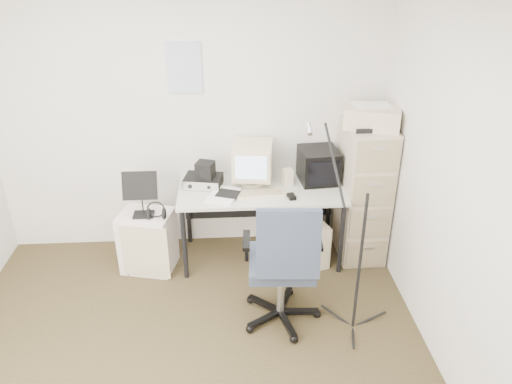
{
  "coord_description": "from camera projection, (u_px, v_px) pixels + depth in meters",
  "views": [
    {
      "loc": [
        0.33,
        -2.58,
        2.75
      ],
      "look_at": [
        0.55,
        0.95,
        0.95
      ],
      "focal_mm": 35.0,
      "sensor_mm": 36.0,
      "label": 1
    }
  ],
  "objects": [
    {
      "name": "floor",
      "position": [
        187.0,
        375.0,
        3.53
      ],
      "size": [
        3.6,
        3.6,
        0.01
      ],
      "primitive_type": "cube",
      "color": "#302416",
      "rests_on": "ground"
    },
    {
      "name": "wall_back",
      "position": [
        190.0,
        122.0,
        4.56
      ],
      "size": [
        3.6,
        0.02,
        2.5
      ],
      "primitive_type": "cube",
      "color": "silver",
      "rests_on": "ground"
    },
    {
      "name": "wall_right",
      "position": [
        469.0,
        213.0,
        3.06
      ],
      "size": [
        0.02,
        3.6,
        2.5
      ],
      "primitive_type": "cube",
      "color": "silver",
      "rests_on": "ground"
    },
    {
      "name": "wall_calendar",
      "position": [
        184.0,
        68.0,
        4.32
      ],
      "size": [
        0.3,
        0.02,
        0.44
      ],
      "primitive_type": "cube",
      "color": "white",
      "rests_on": "wall_back"
    },
    {
      "name": "filing_cabinet",
      "position": [
        363.0,
        192.0,
        4.64
      ],
      "size": [
        0.4,
        0.6,
        1.3
      ],
      "primitive_type": "cube",
      "color": "beige",
      "rests_on": "floor"
    },
    {
      "name": "printer",
      "position": [
        373.0,
        117.0,
        4.26
      ],
      "size": [
        0.54,
        0.45,
        0.18
      ],
      "primitive_type": "cube",
      "rotation": [
        0.0,
        0.0,
        -0.33
      ],
      "color": "beige",
      "rests_on": "filing_cabinet"
    },
    {
      "name": "desk",
      "position": [
        261.0,
        223.0,
        4.69
      ],
      "size": [
        1.5,
        0.7,
        0.73
      ],
      "primitive_type": "cube",
      "color": "beige",
      "rests_on": "floor"
    },
    {
      "name": "crt_monitor",
      "position": [
        253.0,
        164.0,
        4.54
      ],
      "size": [
        0.39,
        0.41,
        0.39
      ],
      "primitive_type": "cube",
      "rotation": [
        0.0,
        0.0,
        -0.13
      ],
      "color": "beige",
      "rests_on": "desk"
    },
    {
      "name": "crt_tv",
      "position": [
        318.0,
        165.0,
        4.6
      ],
      "size": [
        0.37,
        0.39,
        0.31
      ],
      "primitive_type": "cube",
      "rotation": [
        0.0,
        0.0,
        0.09
      ],
      "color": "black",
      "rests_on": "desk"
    },
    {
      "name": "desk_speaker",
      "position": [
        287.0,
        177.0,
        4.55
      ],
      "size": [
        0.1,
        0.1,
        0.16
      ],
      "primitive_type": "cube",
      "rotation": [
        0.0,
        0.0,
        0.26
      ],
      "color": "beige",
      "rests_on": "desk"
    },
    {
      "name": "keyboard",
      "position": [
        260.0,
        194.0,
        4.39
      ],
      "size": [
        0.43,
        0.18,
        0.02
      ],
      "primitive_type": "cube",
      "rotation": [
        0.0,
        0.0,
        0.07
      ],
      "color": "beige",
      "rests_on": "desk"
    },
    {
      "name": "mouse",
      "position": [
        292.0,
        196.0,
        4.35
      ],
      "size": [
        0.08,
        0.11,
        0.03
      ],
      "primitive_type": "cube",
      "rotation": [
        0.0,
        0.0,
        0.18
      ],
      "color": "black",
      "rests_on": "desk"
    },
    {
      "name": "radio_receiver",
      "position": [
        203.0,
        181.0,
        4.55
      ],
      "size": [
        0.37,
        0.29,
        0.1
      ],
      "primitive_type": "cube",
      "rotation": [
        0.0,
        0.0,
        -0.18
      ],
      "color": "black",
      "rests_on": "desk"
    },
    {
      "name": "radio_speaker",
      "position": [
        205.0,
        170.0,
        4.47
      ],
      "size": [
        0.19,
        0.18,
        0.15
      ],
      "primitive_type": "cube",
      "rotation": [
        0.0,
        0.0,
        -0.32
      ],
      "color": "black",
      "rests_on": "radio_receiver"
    },
    {
      "name": "papers",
      "position": [
        224.0,
        195.0,
        4.37
      ],
      "size": [
        0.33,
        0.39,
        0.02
      ],
      "primitive_type": "cube",
      "rotation": [
        0.0,
        0.0,
        -0.35
      ],
      "color": "white",
      "rests_on": "desk"
    },
    {
      "name": "pc_tower",
      "position": [
        310.0,
        239.0,
        4.71
      ],
      "size": [
        0.33,
        0.5,
        0.42
      ],
      "primitive_type": "cube",
      "rotation": [
        0.0,
        0.0,
        0.31
      ],
      "color": "beige",
      "rests_on": "floor"
    },
    {
      "name": "office_chair",
      "position": [
        282.0,
        261.0,
        3.81
      ],
      "size": [
        0.68,
        0.68,
        1.11
      ],
      "primitive_type": "cube",
      "rotation": [
        0.0,
        0.0,
        -0.06
      ],
      "color": "#333B50",
      "rests_on": "floor"
    },
    {
      "name": "side_cart",
      "position": [
        148.0,
        241.0,
        4.56
      ],
      "size": [
        0.53,
        0.46,
        0.56
      ],
      "primitive_type": "cube",
      "rotation": [
        0.0,
        0.0,
        -0.23
      ],
      "color": "silver",
      "rests_on": "floor"
    },
    {
      "name": "music_stand",
      "position": [
        141.0,
        193.0,
        4.32
      ],
      "size": [
        0.3,
        0.17,
        0.44
      ],
      "primitive_type": "cube",
      "rotation": [
        0.0,
        0.0,
        0.03
      ],
      "color": "black",
      "rests_on": "side_cart"
    },
    {
      "name": "headphones",
      "position": [
        156.0,
        213.0,
        4.34
      ],
      "size": [
        0.22,
        0.22,
        0.03
      ],
      "primitive_type": "torus",
      "rotation": [
        0.0,
        0.0,
        0.33
      ],
      "color": "black",
      "rests_on": "side_cart"
    },
    {
      "name": "mic_stand",
      "position": [
        362.0,
        244.0,
        3.62
      ],
      "size": [
        0.02,
        0.02,
        1.55
      ],
      "primitive_type": "cylinder",
      "rotation": [
        0.0,
        0.0,
        1.62
      ],
      "color": "black",
      "rests_on": "floor"
    }
  ]
}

